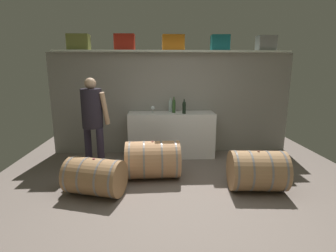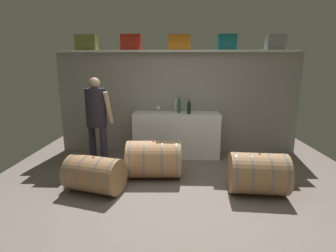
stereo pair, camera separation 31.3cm
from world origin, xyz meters
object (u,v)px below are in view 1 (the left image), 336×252
(wine_bottle_green, at_px, (174,106))
(wine_barrel_far, at_px, (95,177))
(wine_bottle_clear, at_px, (171,105))
(wine_barrel_near, at_px, (153,160))
(toolcase_orange, at_px, (173,43))
(wine_bottle_dark, at_px, (184,107))
(wine_barrel_flank, at_px, (257,171))
(winemaker_pouring, at_px, (93,115))
(toolcase_olive, at_px, (79,42))
(toolcase_teal, at_px, (220,43))
(toolcase_grey, at_px, (266,43))
(work_cabinet, at_px, (171,135))
(toolcase_red, at_px, (125,42))
(wine_glass, at_px, (153,108))

(wine_bottle_green, bearing_deg, wine_barrel_far, -127.61)
(wine_bottle_clear, bearing_deg, wine_barrel_near, -106.98)
(toolcase_orange, distance_m, wine_bottle_dark, 1.33)
(wine_barrel_flank, height_order, winemaker_pouring, winemaker_pouring)
(toolcase_olive, distance_m, winemaker_pouring, 1.68)
(toolcase_teal, xyz_separation_m, wine_barrel_flank, (0.20, -1.85, -2.04))
(toolcase_olive, relative_size, wine_barrel_near, 0.46)
(toolcase_grey, xyz_separation_m, wine_barrel_flank, (-0.76, -1.85, -2.04))
(toolcase_grey, bearing_deg, toolcase_teal, -179.48)
(work_cabinet, distance_m, wine_barrel_far, 2.10)
(work_cabinet, height_order, wine_barrel_far, work_cabinet)
(toolcase_olive, xyz_separation_m, toolcase_red, (0.91, 0.00, 0.00))
(wine_bottle_green, height_order, wine_barrel_far, wine_bottle_green)
(toolcase_olive, relative_size, winemaker_pouring, 0.25)
(wine_bottle_clear, height_order, wine_barrel_flank, wine_bottle_clear)
(toolcase_teal, bearing_deg, wine_barrel_flank, -79.98)
(work_cabinet, xyz_separation_m, wine_glass, (-0.39, 0.09, 0.56))
(toolcase_teal, relative_size, winemaker_pouring, 0.22)
(work_cabinet, bearing_deg, toolcase_grey, 5.20)
(toolcase_red, distance_m, winemaker_pouring, 1.71)
(toolcase_orange, relative_size, wine_glass, 3.27)
(toolcase_olive, xyz_separation_m, toolcase_orange, (1.90, 0.00, -0.00))
(toolcase_teal, bearing_deg, wine_bottle_dark, -154.01)
(toolcase_teal, bearing_deg, toolcase_olive, -176.19)
(toolcase_orange, height_order, wine_barrel_far, toolcase_orange)
(toolcase_orange, distance_m, toolcase_teal, 0.97)
(wine_bottle_clear, distance_m, wine_bottle_green, 0.15)
(toolcase_olive, xyz_separation_m, wine_barrel_flank, (3.06, -1.85, -2.04))
(toolcase_orange, relative_size, work_cabinet, 0.25)
(toolcase_orange, xyz_separation_m, wine_barrel_near, (-0.43, -1.30, -2.03))
(toolcase_grey, relative_size, wine_bottle_green, 1.11)
(work_cabinet, xyz_separation_m, wine_bottle_green, (0.05, -0.01, 0.62))
(work_cabinet, distance_m, wine_barrel_flank, 2.07)
(wine_bottle_clear, bearing_deg, toolcase_teal, 3.12)
(wine_bottle_green, distance_m, wine_glass, 0.45)
(toolcase_orange, bearing_deg, wine_bottle_clear, -135.03)
(wine_barrel_near, xyz_separation_m, winemaker_pouring, (-1.05, 0.33, 0.72))
(toolcase_grey, xyz_separation_m, wine_bottle_clear, (-1.99, -0.06, -1.27))
(toolcase_olive, xyz_separation_m, wine_bottle_green, (1.90, -0.19, -1.27))
(toolcase_red, xyz_separation_m, wine_glass, (0.55, -0.09, -1.33))
(wine_barrel_near, height_order, winemaker_pouring, winemaker_pouring)
(wine_bottle_green, bearing_deg, winemaker_pouring, -152.40)
(toolcase_olive, distance_m, toolcase_teal, 2.86)
(work_cabinet, height_order, winemaker_pouring, winemaker_pouring)
(wine_glass, bearing_deg, winemaker_pouring, -140.40)
(wine_bottle_dark, bearing_deg, wine_bottle_clear, 135.76)
(wine_glass, relative_size, wine_barrel_flank, 0.15)
(wine_bottle_dark, distance_m, wine_barrel_far, 2.30)
(toolcase_olive, relative_size, wine_glass, 3.16)
(toolcase_grey, relative_size, wine_barrel_near, 0.39)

